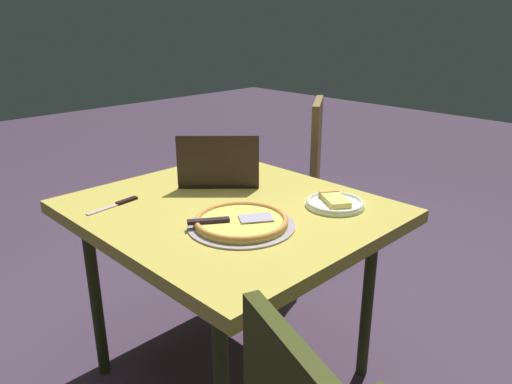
{
  "coord_description": "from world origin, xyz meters",
  "views": [
    {
      "loc": [
        1.22,
        -1.07,
        1.37
      ],
      "look_at": [
        0.07,
        0.07,
        0.78
      ],
      "focal_mm": 34.16,
      "sensor_mm": 36.0,
      "label": 1
    }
  ],
  "objects": [
    {
      "name": "pizza_tray",
      "position": [
        0.16,
        -0.1,
        0.75
      ],
      "size": [
        0.35,
        0.35,
        0.03
      ],
      "color": "#9F929C",
      "rests_on": "dining_table"
    },
    {
      "name": "ground_plane",
      "position": [
        0.0,
        0.0,
        0.0
      ],
      "size": [
        12.0,
        12.0,
        0.0
      ],
      "primitive_type": "plane",
      "color": "#402F43"
    },
    {
      "name": "dining_table",
      "position": [
        0.0,
        0.0,
        0.67
      ],
      "size": [
        1.05,
        0.93,
        0.73
      ],
      "color": "#B29F41",
      "rests_on": "ground_plane"
    },
    {
      "name": "pizza_plate",
      "position": [
        0.27,
        0.26,
        0.75
      ],
      "size": [
        0.21,
        0.21,
        0.04
      ],
      "color": "white",
      "rests_on": "dining_table"
    },
    {
      "name": "chair_near",
      "position": [
        -0.43,
        0.88,
        0.54
      ],
      "size": [
        0.54,
        0.54,
        0.96
      ],
      "color": "brown",
      "rests_on": "ground_plane"
    },
    {
      "name": "laptop",
      "position": [
        -0.21,
        0.14,
        0.78
      ],
      "size": [
        0.38,
        0.38,
        0.21
      ],
      "color": "black",
      "rests_on": "dining_table"
    },
    {
      "name": "table_knife",
      "position": [
        -0.29,
        -0.28,
        0.74
      ],
      "size": [
        0.04,
        0.21,
        0.01
      ],
      "color": "beige",
      "rests_on": "dining_table"
    }
  ]
}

